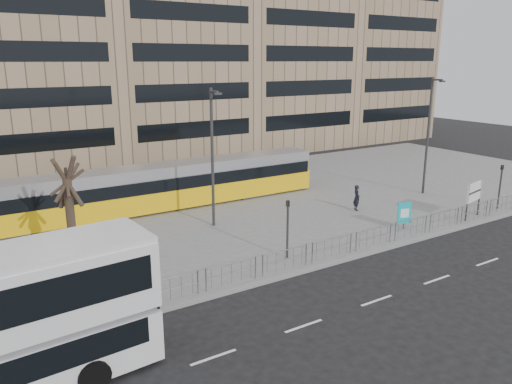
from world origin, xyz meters
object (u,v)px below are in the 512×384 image
lamp_post_west (213,153)px  tram (144,189)px  ad_panel (404,213)px  lamp_post_east (429,132)px  traffic_light_west (288,222)px  traffic_light_east (501,181)px  station_sign (474,193)px  bare_tree (64,153)px  pedestrian (357,198)px

lamp_post_west → tram: bearing=116.0°
ad_panel → lamp_post_east: (7.88, 5.00, 3.79)m
ad_panel → traffic_light_west: size_ratio=0.54×
tram → traffic_light_east: size_ratio=8.48×
lamp_post_west → ad_panel: bearing=-35.4°
station_sign → traffic_light_west: size_ratio=0.77×
station_sign → lamp_post_west: (-14.93, 7.63, 2.94)m
station_sign → traffic_light_east: (3.37, 0.34, 0.32)m
station_sign → lamp_post_west: 17.02m
ad_panel → bare_tree: bearing=-177.4°
tram → station_sign: bearing=-36.0°
traffic_light_east → lamp_post_east: lamp_post_east is taller
station_sign → ad_panel: station_sign is taller
station_sign → pedestrian: (-5.16, 5.34, -0.77)m
tram → traffic_light_east: traffic_light_east is taller
station_sign → bare_tree: size_ratio=0.31×
tram → bare_tree: bearing=-131.7°
station_sign → tram: bearing=131.4°
station_sign → lamp_post_east: size_ratio=0.27×
tram → bare_tree: size_ratio=3.41×
traffic_light_east → bare_tree: (-27.10, 5.59, 3.75)m
ad_panel → traffic_light_east: (8.82, -0.56, 0.99)m
lamp_post_east → lamp_post_west: bearing=174.3°
traffic_light_east → lamp_post_east: 6.30m
ad_panel → traffic_light_east: 8.90m
traffic_light_east → lamp_post_west: (-18.31, 7.29, 2.62)m
traffic_light_west → bare_tree: bearing=156.1°
traffic_light_west → bare_tree: size_ratio=0.40×
lamp_post_west → bare_tree: lamp_post_west is taller
ad_panel → traffic_light_west: bearing=-162.6°
traffic_light_west → lamp_post_east: lamp_post_east is taller
lamp_post_west → pedestrian: bearing=-13.2°
ad_panel → tram: bearing=153.1°
traffic_light_east → traffic_light_west: bearing=-179.7°
station_sign → lamp_post_east: lamp_post_east is taller
lamp_post_west → lamp_post_east: 17.45m
pedestrian → tram: bearing=80.0°
pedestrian → traffic_light_east: traffic_light_east is taller
lamp_post_east → bare_tree: size_ratio=1.14×
traffic_light_east → lamp_post_east: size_ratio=0.35×
ad_panel → bare_tree: bare_tree is taller
tram → ad_panel: tram is taller
lamp_post_east → ad_panel: bearing=-147.6°
tram → pedestrian: (12.32, -7.53, -0.66)m
tram → bare_tree: 10.22m
lamp_post_west → lamp_post_east: bearing=-5.7°
ad_panel → bare_tree: size_ratio=0.22×
pedestrian → lamp_post_west: bearing=98.2°
tram → traffic_light_east: bearing=-30.6°
traffic_light_east → bare_tree: bearing=170.7°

